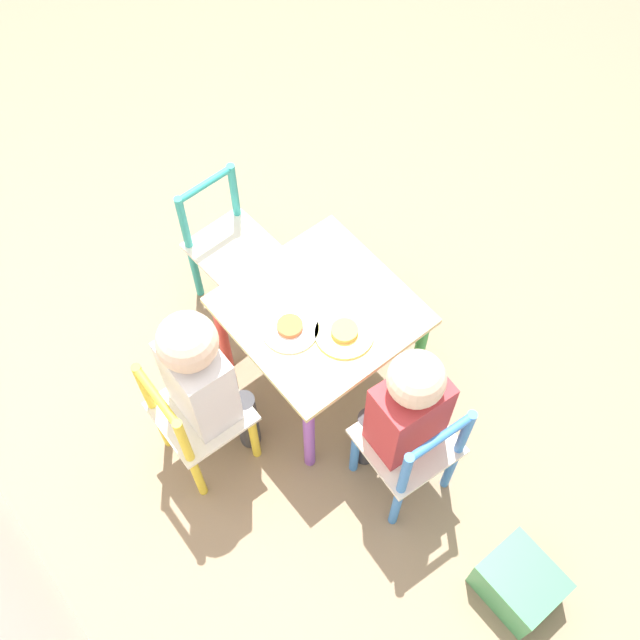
{
  "coord_description": "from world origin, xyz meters",
  "views": [
    {
      "loc": [
        -0.95,
        0.77,
        2.35
      ],
      "look_at": [
        0.0,
        0.0,
        0.36
      ],
      "focal_mm": 42.0,
      "sensor_mm": 36.0,
      "label": 1
    }
  ],
  "objects_px": {
    "chair_blue": "(411,450)",
    "chair_teal": "(229,248)",
    "chair_yellow": "(196,419)",
    "child_left": "(404,409)",
    "child_back": "(204,378)",
    "plate_left": "(344,333)",
    "storage_bin": "(519,583)",
    "kids_table": "(320,321)",
    "plate_back": "(290,328)"
  },
  "relations": [
    {
      "from": "chair_blue",
      "to": "plate_back",
      "type": "height_order",
      "value": "chair_blue"
    },
    {
      "from": "child_back",
      "to": "chair_blue",
      "type": "bearing_deg",
      "value": -140.74
    },
    {
      "from": "child_back",
      "to": "plate_back",
      "type": "distance_m",
      "value": 0.3
    },
    {
      "from": "kids_table",
      "to": "child_back",
      "type": "height_order",
      "value": "child_back"
    },
    {
      "from": "storage_bin",
      "to": "chair_blue",
      "type": "bearing_deg",
      "value": 3.61
    },
    {
      "from": "chair_teal",
      "to": "child_back",
      "type": "distance_m",
      "value": 0.64
    },
    {
      "from": "child_back",
      "to": "child_left",
      "type": "distance_m",
      "value": 0.57
    },
    {
      "from": "chair_teal",
      "to": "plate_left",
      "type": "height_order",
      "value": "chair_teal"
    },
    {
      "from": "kids_table",
      "to": "plate_back",
      "type": "height_order",
      "value": "plate_back"
    },
    {
      "from": "chair_yellow",
      "to": "plate_left",
      "type": "relative_size",
      "value": 2.99
    },
    {
      "from": "chair_yellow",
      "to": "chair_blue",
      "type": "height_order",
      "value": "same"
    },
    {
      "from": "chair_teal",
      "to": "child_back",
      "type": "height_order",
      "value": "child_back"
    },
    {
      "from": "kids_table",
      "to": "storage_bin",
      "type": "xyz_separation_m",
      "value": [
        -0.94,
        0.01,
        -0.28
      ]
    },
    {
      "from": "chair_teal",
      "to": "child_left",
      "type": "relative_size",
      "value": 0.73
    },
    {
      "from": "chair_blue",
      "to": "chair_teal",
      "type": "distance_m",
      "value": 0.95
    },
    {
      "from": "plate_left",
      "to": "storage_bin",
      "type": "relative_size",
      "value": 0.81
    },
    {
      "from": "chair_blue",
      "to": "chair_teal",
      "type": "bearing_deg",
      "value": -86.37
    },
    {
      "from": "kids_table",
      "to": "chair_yellow",
      "type": "distance_m",
      "value": 0.48
    },
    {
      "from": "chair_blue",
      "to": "plate_left",
      "type": "relative_size",
      "value": 2.99
    },
    {
      "from": "child_left",
      "to": "chair_blue",
      "type": "bearing_deg",
      "value": 90.0
    },
    {
      "from": "chair_yellow",
      "to": "child_back",
      "type": "bearing_deg",
      "value": -90.0
    },
    {
      "from": "chair_yellow",
      "to": "child_left",
      "type": "bearing_deg",
      "value": -132.37
    },
    {
      "from": "chair_teal",
      "to": "storage_bin",
      "type": "height_order",
      "value": "chair_teal"
    },
    {
      "from": "chair_yellow",
      "to": "kids_table",
      "type": "bearing_deg",
      "value": -90.0
    },
    {
      "from": "chair_teal",
      "to": "chair_blue",
      "type": "bearing_deg",
      "value": -93.63
    },
    {
      "from": "kids_table",
      "to": "chair_blue",
      "type": "relative_size",
      "value": 0.98
    },
    {
      "from": "plate_left",
      "to": "storage_bin",
      "type": "xyz_separation_m",
      "value": [
        -0.82,
        0.01,
        -0.35
      ]
    },
    {
      "from": "plate_back",
      "to": "plate_left",
      "type": "bearing_deg",
      "value": -135.0
    },
    {
      "from": "chair_yellow",
      "to": "plate_left",
      "type": "height_order",
      "value": "chair_yellow"
    },
    {
      "from": "child_back",
      "to": "storage_bin",
      "type": "bearing_deg",
      "value": -155.43
    },
    {
      "from": "kids_table",
      "to": "storage_bin",
      "type": "relative_size",
      "value": 2.39
    },
    {
      "from": "storage_bin",
      "to": "child_back",
      "type": "bearing_deg",
      "value": 23.25
    },
    {
      "from": "chair_yellow",
      "to": "plate_back",
      "type": "xyz_separation_m",
      "value": [
        -0.01,
        -0.36,
        0.17
      ]
    },
    {
      "from": "kids_table",
      "to": "chair_blue",
      "type": "bearing_deg",
      "value": 175.43
    },
    {
      "from": "chair_teal",
      "to": "child_left",
      "type": "bearing_deg",
      "value": -93.37
    },
    {
      "from": "child_left",
      "to": "storage_bin",
      "type": "xyz_separation_m",
      "value": [
        -0.52,
        -0.02,
        -0.36
      ]
    },
    {
      "from": "chair_blue",
      "to": "child_back",
      "type": "xyz_separation_m",
      "value": [
        0.48,
        0.38,
        0.2
      ]
    },
    {
      "from": "chair_teal",
      "to": "plate_left",
      "type": "xyz_separation_m",
      "value": [
        -0.59,
        -0.02,
        0.17
      ]
    },
    {
      "from": "child_back",
      "to": "child_left",
      "type": "relative_size",
      "value": 1.05
    },
    {
      "from": "chair_yellow",
      "to": "storage_bin",
      "type": "xyz_separation_m",
      "value": [
        -0.95,
        -0.47,
        -0.18
      ]
    },
    {
      "from": "child_back",
      "to": "plate_back",
      "type": "height_order",
      "value": "child_back"
    },
    {
      "from": "chair_blue",
      "to": "chair_teal",
      "type": "xyz_separation_m",
      "value": [
        0.95,
        -0.02,
        0.0
      ]
    },
    {
      "from": "chair_blue",
      "to": "plate_left",
      "type": "xyz_separation_m",
      "value": [
        0.36,
        -0.04,
        0.17
      ]
    },
    {
      "from": "chair_yellow",
      "to": "chair_blue",
      "type": "relative_size",
      "value": 1.0
    },
    {
      "from": "chair_blue",
      "to": "storage_bin",
      "type": "distance_m",
      "value": 0.5
    },
    {
      "from": "storage_bin",
      "to": "chair_teal",
      "type": "bearing_deg",
      "value": 0.55
    },
    {
      "from": "kids_table",
      "to": "child_left",
      "type": "height_order",
      "value": "child_left"
    },
    {
      "from": "chair_blue",
      "to": "chair_teal",
      "type": "height_order",
      "value": "same"
    },
    {
      "from": "chair_blue",
      "to": "chair_yellow",
      "type": "bearing_deg",
      "value": -43.38
    },
    {
      "from": "chair_teal",
      "to": "child_back",
      "type": "bearing_deg",
      "value": -132.83
    }
  ]
}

